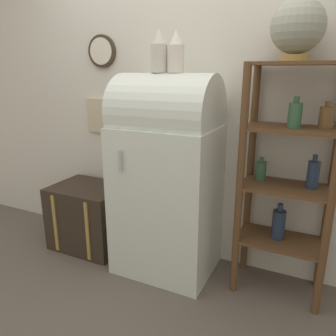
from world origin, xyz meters
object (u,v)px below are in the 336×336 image
at_px(globe, 298,27).
at_px(vase_center, 176,53).
at_px(suitcase_trunk, 90,216).
at_px(refrigerator, 167,175).
at_px(vase_left, 159,52).

relative_size(globe, vase_center, 1.29).
bearing_deg(suitcase_trunk, vase_center, 0.49).
height_order(suitcase_trunk, vase_center, vase_center).
bearing_deg(vase_center, refrigerator, -168.55).
bearing_deg(refrigerator, vase_left, -179.78).
bearing_deg(refrigerator, vase_center, 11.45).
height_order(refrigerator, vase_left, vase_left).
bearing_deg(suitcase_trunk, globe, 3.04).
bearing_deg(vase_left, refrigerator, 0.22).
relative_size(suitcase_trunk, globe, 1.76).
bearing_deg(vase_left, globe, 5.94).
bearing_deg(globe, vase_left, -174.06).
distance_m(suitcase_trunk, vase_center, 1.58).
distance_m(suitcase_trunk, vase_left, 1.53).
height_order(globe, vase_center, globe).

